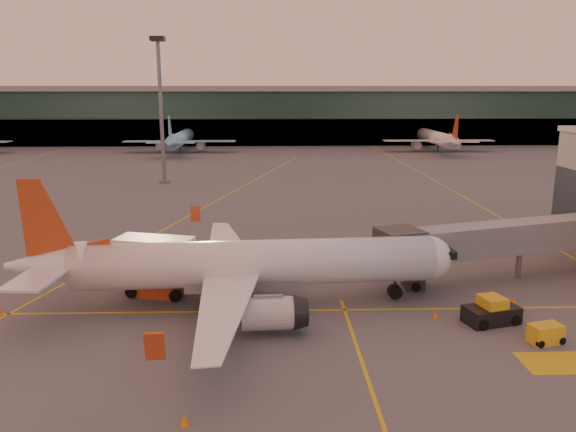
{
  "coord_description": "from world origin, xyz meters",
  "views": [
    {
      "loc": [
        -0.66,
        -35.67,
        16.77
      ],
      "look_at": [
        0.96,
        16.12,
        5.0
      ],
      "focal_mm": 35.0,
      "sensor_mm": 36.0,
      "label": 1
    }
  ],
  "objects_px": {
    "main_airplane": "(240,266)",
    "gpu_cart": "(546,334)",
    "pushback_tug": "(492,312)",
    "catering_truck": "(156,262)"
  },
  "relations": [
    {
      "from": "main_airplane",
      "to": "gpu_cart",
      "type": "height_order",
      "value": "main_airplane"
    },
    {
      "from": "main_airplane",
      "to": "pushback_tug",
      "type": "bearing_deg",
      "value": -14.96
    },
    {
      "from": "main_airplane",
      "to": "gpu_cart",
      "type": "bearing_deg",
      "value": -22.38
    },
    {
      "from": "catering_truck",
      "to": "gpu_cart",
      "type": "height_order",
      "value": "catering_truck"
    },
    {
      "from": "main_airplane",
      "to": "catering_truck",
      "type": "height_order",
      "value": "main_airplane"
    },
    {
      "from": "catering_truck",
      "to": "pushback_tug",
      "type": "xyz_separation_m",
      "value": [
        25.65,
        -6.75,
        -1.93
      ]
    },
    {
      "from": "main_airplane",
      "to": "pushback_tug",
      "type": "relative_size",
      "value": 8.01
    },
    {
      "from": "main_airplane",
      "to": "pushback_tug",
      "type": "xyz_separation_m",
      "value": [
        18.52,
        -3.73,
        -2.57
      ]
    },
    {
      "from": "main_airplane",
      "to": "catering_truck",
      "type": "bearing_deg",
      "value": 153.44
    },
    {
      "from": "pushback_tug",
      "to": "catering_truck",
      "type": "bearing_deg",
      "value": 149.37
    }
  ]
}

